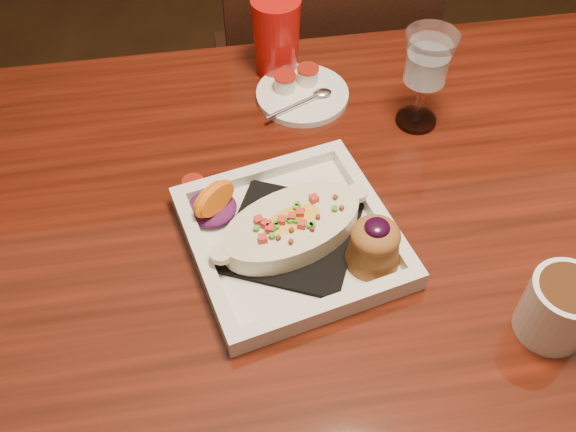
{
  "coord_description": "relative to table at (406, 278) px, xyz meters",
  "views": [
    {
      "loc": [
        -0.25,
        -0.48,
        1.41
      ],
      "look_at": [
        -0.16,
        0.04,
        0.77
      ],
      "focal_mm": 40.0,
      "sensor_mm": 36.0,
      "label": 1
    }
  ],
  "objects": [
    {
      "name": "table",
      "position": [
        0.0,
        0.0,
        0.0
      ],
      "size": [
        1.5,
        0.9,
        0.75
      ],
      "color": "#5E180D",
      "rests_on": "floor"
    },
    {
      "name": "chair_far",
      "position": [
        -0.0,
        0.63,
        -0.15
      ],
      "size": [
        0.42,
        0.42,
        0.93
      ],
      "rotation": [
        0.0,
        0.0,
        3.14
      ],
      "color": "black",
      "rests_on": "floor"
    },
    {
      "name": "plate",
      "position": [
        -0.15,
        0.01,
        0.12
      ],
      "size": [
        0.3,
        0.3,
        0.08
      ],
      "rotation": [
        0.0,
        0.0,
        0.22
      ],
      "color": "white",
      "rests_on": "table"
    },
    {
      "name": "coffee_mug",
      "position": [
        0.11,
        -0.16,
        0.14
      ],
      "size": [
        0.11,
        0.08,
        0.08
      ],
      "rotation": [
        0.0,
        0.0,
        -0.03
      ],
      "color": "white",
      "rests_on": "table"
    },
    {
      "name": "goblet",
      "position": [
        0.06,
        0.21,
        0.2
      ],
      "size": [
        0.07,
        0.07,
        0.15
      ],
      "color": "silver",
      "rests_on": "table"
    },
    {
      "name": "saucer",
      "position": [
        -0.1,
        0.3,
        0.11
      ],
      "size": [
        0.15,
        0.15,
        0.1
      ],
      "color": "white",
      "rests_on": "table"
    },
    {
      "name": "creamer_loose",
      "position": [
        -0.28,
        0.12,
        0.11
      ],
      "size": [
        0.03,
        0.03,
        0.02
      ],
      "color": "white",
      "rests_on": "table"
    },
    {
      "name": "red_tumbler",
      "position": [
        -0.13,
        0.37,
        0.16
      ],
      "size": [
        0.08,
        0.08,
        0.13
      ],
      "primitive_type": "cone",
      "color": "red",
      "rests_on": "table"
    }
  ]
}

